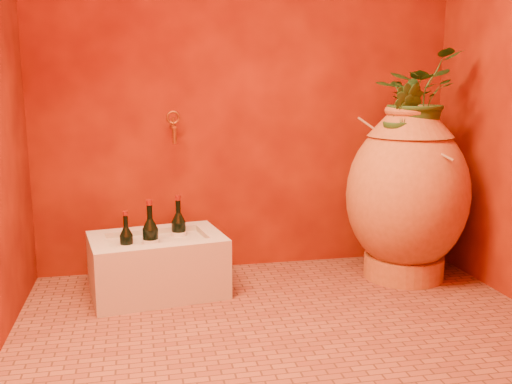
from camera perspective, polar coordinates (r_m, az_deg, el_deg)
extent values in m
plane|color=brown|center=(2.69, 3.31, -13.75)|extent=(2.50, 2.50, 0.00)
cube|color=#520C04|center=(3.42, -0.88, 13.08)|extent=(2.50, 0.02, 2.50)
cylinder|color=#B46B32|center=(3.47, 14.52, -7.15)|extent=(0.50, 0.50, 0.13)
ellipsoid|color=#B46B32|center=(3.37, 14.86, -0.28)|extent=(0.76, 0.76, 0.87)
cone|color=#B46B32|center=(3.31, 15.20, 6.54)|extent=(0.52, 0.52, 0.13)
torus|color=#B46B32|center=(3.31, 15.27, 7.85)|extent=(0.32, 0.32, 0.05)
cylinder|color=olive|center=(3.25, 14.23, 4.33)|extent=(0.37, 0.38, 0.32)
cylinder|color=olive|center=(3.21, 15.77, 4.86)|extent=(0.22, 0.43, 0.17)
cylinder|color=olive|center=(3.30, 17.33, 5.27)|extent=(0.16, 0.36, 0.22)
cube|color=#B9AF99|center=(3.13, -9.82, -7.41)|extent=(0.76, 0.57, 0.29)
cube|color=#B9AF99|center=(3.27, -10.03, -3.72)|extent=(0.70, 0.20, 0.03)
cube|color=#B9AF99|center=(2.90, -9.80, -5.58)|extent=(0.70, 0.20, 0.03)
cube|color=#B9AF99|center=(3.09, -15.51, -4.80)|extent=(0.13, 0.30, 0.03)
cube|color=#B9AF99|center=(3.11, -4.36, -4.35)|extent=(0.13, 0.30, 0.03)
cylinder|color=black|center=(3.19, -7.71, -4.63)|extent=(0.08, 0.08, 0.19)
cone|color=black|center=(3.16, -7.77, -2.54)|extent=(0.08, 0.08, 0.05)
cylinder|color=black|center=(3.14, -7.80, -1.43)|extent=(0.03, 0.03, 0.07)
cylinder|color=maroon|center=(3.13, -7.82, -0.59)|extent=(0.03, 0.03, 0.03)
cylinder|color=silver|center=(3.19, -7.71, -4.63)|extent=(0.08, 0.08, 0.08)
cylinder|color=black|center=(3.06, -12.78, -5.72)|extent=(0.07, 0.07, 0.16)
cone|color=black|center=(3.03, -12.86, -3.84)|extent=(0.07, 0.07, 0.05)
cylinder|color=black|center=(3.02, -12.91, -2.85)|extent=(0.02, 0.02, 0.06)
cylinder|color=maroon|center=(3.01, -12.94, -2.10)|extent=(0.03, 0.03, 0.02)
cylinder|color=silver|center=(3.06, -12.78, -5.72)|extent=(0.07, 0.07, 0.07)
cylinder|color=black|center=(3.04, -10.47, -5.41)|extent=(0.08, 0.08, 0.19)
cone|color=black|center=(3.01, -10.55, -3.15)|extent=(0.08, 0.08, 0.05)
cylinder|color=black|center=(3.00, -10.59, -1.95)|extent=(0.03, 0.03, 0.08)
cylinder|color=maroon|center=(2.99, -10.63, -1.04)|extent=(0.03, 0.03, 0.03)
cylinder|color=silver|center=(3.04, -10.47, -5.41)|extent=(0.08, 0.08, 0.09)
cylinder|color=#976523|center=(3.30, -8.26, 6.45)|extent=(0.03, 0.15, 0.03)
cylinder|color=#976523|center=(3.23, -8.16, 5.59)|extent=(0.02, 0.02, 0.09)
torus|color=#976523|center=(3.29, -8.29, 7.39)|extent=(0.08, 0.01, 0.08)
cylinder|color=#976523|center=(3.30, -8.28, 6.92)|extent=(0.01, 0.01, 0.05)
imported|color=#234E1C|center=(3.33, 15.69, 9.09)|extent=(0.62, 0.60, 0.52)
imported|color=#234E1C|center=(3.21, 14.42, 7.23)|extent=(0.26, 0.24, 0.37)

